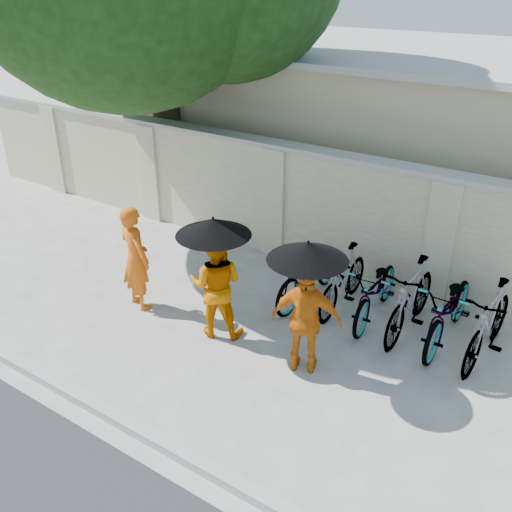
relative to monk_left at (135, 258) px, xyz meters
The scene contains 15 objects.
ground 1.99m from the monk_left, 11.15° to the right, with size 80.00×80.00×0.00m, color #BBB6AE.
kerb 2.81m from the monk_left, 49.20° to the right, with size 40.00×0.16×0.12m, color #A3A49E.
compound_wall 3.98m from the monk_left, 45.85° to the left, with size 20.00×0.30×2.00m, color beige.
building_behind 7.68m from the monk_left, 60.47° to the left, with size 14.00×6.00×3.20m, color tan.
monk_left is the anchor object (origin of this frame).
monk_center 1.48m from the monk_left, ahead, with size 0.77×0.60×1.59m, color #D36900.
parasol_center 1.77m from the monk_left, ahead, with size 1.02×1.02×0.94m.
monk_right 2.95m from the monk_left, ahead, with size 0.91×0.38×1.55m, color orange.
parasol_right 3.11m from the monk_left, ahead, with size 0.99×0.99×1.02m.
bike_0 2.71m from the monk_left, 37.92° to the left, with size 0.64×1.83×0.96m, color #9B9B9B.
bike_1 3.19m from the monk_left, 32.89° to the left, with size 0.47×1.66×1.00m, color #9B9B9B.
bike_2 3.66m from the monk_left, 28.37° to the left, with size 0.62×1.77×0.93m, color #9B9B9B.
bike_3 4.12m from the monk_left, 23.93° to the left, with size 0.51×1.82×1.09m, color #9B9B9B.
bike_4 4.65m from the monk_left, 22.03° to the left, with size 0.67×1.91×1.00m, color #9B9B9B.
bike_5 5.12m from the monk_left, 18.70° to the left, with size 0.51×1.80×1.08m, color #9B9B9B.
Camera 1 is at (4.05, -5.01, 4.77)m, focal length 40.00 mm.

